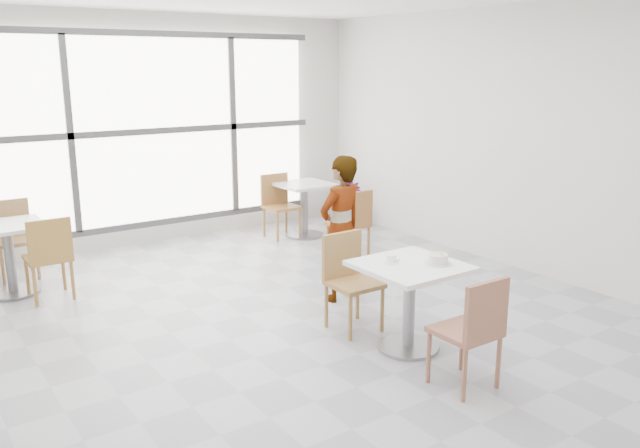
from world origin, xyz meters
TOP-DOWN VIEW (x-y plane):
  - floor at (0.00, 0.00)m, footprint 7.00×7.00m
  - wall_back at (0.00, 3.50)m, footprint 6.00×0.00m
  - wall_right at (3.00, 0.00)m, footprint 0.00×7.00m
  - window at (0.00, 3.44)m, footprint 4.60×0.07m
  - main_table at (0.41, -1.02)m, footprint 0.80×0.80m
  - chair_near at (0.31, -1.82)m, footprint 0.42×0.42m
  - chair_far at (0.29, -0.35)m, footprint 0.42×0.42m
  - oatmeal_bowl at (0.60, -1.15)m, footprint 0.21×0.21m
  - coffee_cup at (0.30, -0.90)m, footprint 0.16×0.13m
  - person at (0.66, 0.29)m, footprint 0.59×0.44m
  - bg_table_left at (-2.08, 2.36)m, footprint 0.70×0.70m
  - bg_table_right at (1.74, 2.59)m, footprint 0.70×0.70m
  - bg_chair_left_near at (-1.78, 1.91)m, footprint 0.42×0.42m
  - bg_chair_left_far at (-1.93, 2.96)m, footprint 0.42×0.42m
  - bg_chair_right_near at (1.59, 1.30)m, footprint 0.42×0.42m
  - bg_chair_right_far at (1.44, 2.78)m, footprint 0.42×0.42m
  - plant_right at (2.70, 2.81)m, footprint 0.44×0.44m

SIDE VIEW (x-z plane):
  - floor at x=0.00m, z-range 0.00..0.00m
  - plant_right at x=2.70m, z-range 0.00..0.65m
  - bg_table_left at x=-2.08m, z-range 0.11..0.86m
  - bg_table_right at x=1.74m, z-range 0.11..0.86m
  - chair_near at x=0.31m, z-range 0.07..0.94m
  - chair_far at x=0.29m, z-range 0.07..0.94m
  - bg_chair_left_near at x=-1.78m, z-range 0.07..0.94m
  - bg_chair_left_far at x=-1.93m, z-range 0.07..0.94m
  - bg_chair_right_near at x=1.59m, z-range 0.07..0.94m
  - bg_chair_right_far at x=1.44m, z-range 0.07..0.94m
  - main_table at x=0.41m, z-range 0.15..0.90m
  - person at x=0.66m, z-range 0.00..1.48m
  - coffee_cup at x=0.30m, z-range 0.75..0.81m
  - oatmeal_bowl at x=0.60m, z-range 0.75..0.84m
  - window at x=0.00m, z-range 0.24..2.76m
  - wall_back at x=0.00m, z-range -1.50..4.50m
  - wall_right at x=3.00m, z-range -2.00..5.00m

